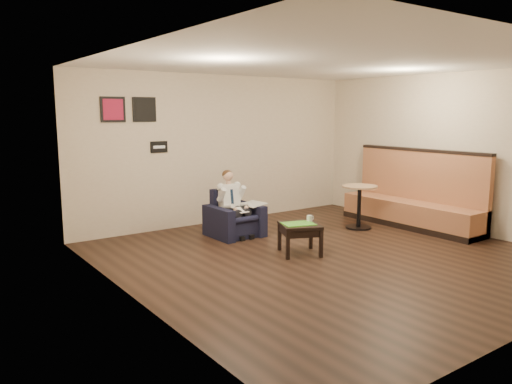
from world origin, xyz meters
TOP-DOWN VIEW (x-y plane):
  - ground at (0.00, 0.00)m, footprint 6.00×6.00m
  - wall_back at (0.00, 3.00)m, footprint 6.00×0.02m
  - wall_left at (-3.00, 0.00)m, footprint 0.02×6.00m
  - wall_right at (3.00, 0.00)m, footprint 0.02×6.00m
  - ceiling at (0.00, 0.00)m, footprint 6.00×6.00m
  - seating_sign at (-1.30, 2.98)m, footprint 0.32×0.02m
  - art_print_left at (-2.10, 2.98)m, footprint 0.42×0.03m
  - art_print_right at (-1.55, 2.98)m, footprint 0.42×0.03m
  - armchair at (-0.46, 1.85)m, footprint 0.82×0.82m
  - seated_man at (-0.46, 1.75)m, footprint 0.52×0.77m
  - lap_papers at (-0.46, 1.67)m, footprint 0.20×0.27m
  - newspaper at (-0.13, 1.77)m, footprint 0.37×0.45m
  - side_table at (-0.27, 0.37)m, footprint 0.75×0.75m
  - green_folder at (-0.31, 0.36)m, footprint 0.54×0.45m
  - coffee_mug at (-0.05, 0.40)m, footprint 0.11×0.11m
  - smartphone at (-0.15, 0.49)m, footprint 0.16×0.14m
  - banquette at (2.59, 0.55)m, footprint 0.66×2.76m
  - cafe_table at (1.71, 1.01)m, footprint 0.77×0.77m

SIDE VIEW (x-z plane):
  - ground at x=0.00m, z-range 0.00..0.00m
  - side_table at x=-0.27m, z-range 0.00..0.46m
  - armchair at x=-0.46m, z-range 0.00..0.78m
  - cafe_table at x=1.71m, z-range 0.00..0.79m
  - smartphone at x=-0.15m, z-range 0.46..0.47m
  - green_folder at x=-0.31m, z-range 0.46..0.47m
  - lap_papers at x=-0.46m, z-range 0.48..0.48m
  - coffee_mug at x=-0.05m, z-range 0.46..0.56m
  - newspaper at x=-0.13m, z-range 0.53..0.54m
  - seated_man at x=-0.46m, z-range 0.00..1.07m
  - banquette at x=2.59m, z-range 0.00..1.41m
  - wall_back at x=0.00m, z-range 0.00..2.80m
  - wall_left at x=-3.00m, z-range 0.00..2.80m
  - wall_right at x=3.00m, z-range 0.00..2.80m
  - seating_sign at x=-1.30m, z-range 1.40..1.60m
  - art_print_left at x=-2.10m, z-range 1.94..2.36m
  - art_print_right at x=-1.55m, z-range 1.94..2.36m
  - ceiling at x=0.00m, z-range 2.79..2.81m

